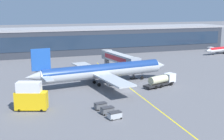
{
  "coord_description": "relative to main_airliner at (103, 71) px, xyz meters",
  "views": [
    {
      "loc": [
        -29.06,
        -69.44,
        21.56
      ],
      "look_at": [
        -1.89,
        6.58,
        4.5
      ],
      "focal_mm": 46.74,
      "sensor_mm": 36.0,
      "label": 1
    }
  ],
  "objects": [
    {
      "name": "commuter_jet_far",
      "position": [
        73.73,
        36.14,
        -1.69
      ],
      "size": [
        24.86,
        19.9,
        6.72
      ],
      "color": "white",
      "rests_on": "ground_plane"
    },
    {
      "name": "jet_bridge",
      "position": [
        9.99,
        13.58,
        1.01
      ],
      "size": [
        6.18,
        23.04,
        6.7
      ],
      "color": "#B2B7BC",
      "rests_on": "ground_plane"
    },
    {
      "name": "main_airliner",
      "position": [
        0.0,
        0.0,
        0.0
      ],
      "size": [
        43.71,
        34.84,
        11.5
      ],
      "color": "#B2B7BC",
      "rests_on": "ground_plane"
    },
    {
      "name": "baggage_cart_0",
      "position": [
        -6.02,
        -26.54,
        -3.22
      ],
      "size": [
        2.85,
        1.96,
        1.48
      ],
      "color": "#B2B7BC",
      "rests_on": "ground_plane"
    },
    {
      "name": "ground_plane",
      "position": [
        4.08,
        -8.55,
        -4.01
      ],
      "size": [
        700.0,
        700.0,
        0.0
      ],
      "primitive_type": "plane",
      "color": "slate"
    },
    {
      "name": "apron_lead_in_line",
      "position": [
        5.88,
        -6.55,
        -4.0
      ],
      "size": [
        5.15,
        79.87,
        0.01
      ],
      "primitive_type": "cube",
      "rotation": [
        0.0,
        0.0,
        -0.06
      ],
      "color": "yellow",
      "rests_on": "ground_plane"
    },
    {
      "name": "catering_lift",
      "position": [
        -21.27,
        -15.62,
        -0.94
      ],
      "size": [
        7.24,
        4.68,
        6.3
      ],
      "color": "yellow",
      "rests_on": "ground_plane"
    },
    {
      "name": "baggage_cart_2",
      "position": [
        -6.97,
        -20.21,
        -3.22
      ],
      "size": [
        2.85,
        1.96,
        1.48
      ],
      "color": "#595B60",
      "rests_on": "ground_plane"
    },
    {
      "name": "terminal_building",
      "position": [
        7.9,
        61.97,
        2.28
      ],
      "size": [
        157.63,
        19.75,
        12.54
      ],
      "color": "#2D333D",
      "rests_on": "ground_plane"
    },
    {
      "name": "fuel_tanker",
      "position": [
        15.18,
        -7.47,
        -2.26
      ],
      "size": [
        11.04,
        5.77,
        3.25
      ],
      "color": "#232326",
      "rests_on": "ground_plane"
    },
    {
      "name": "baggage_cart_1",
      "position": [
        -6.49,
        -23.38,
        -3.22
      ],
      "size": [
        2.85,
        1.96,
        1.48
      ],
      "color": "#595B60",
      "rests_on": "ground_plane"
    }
  ]
}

